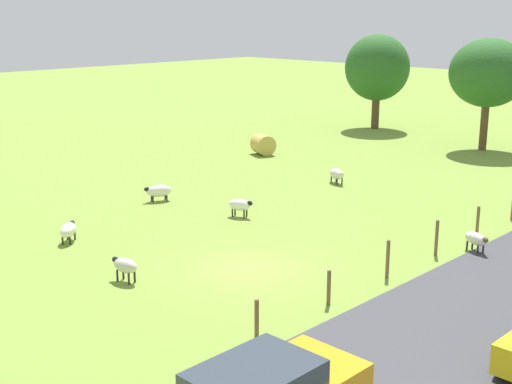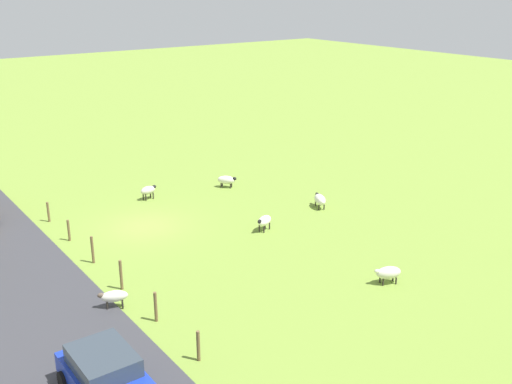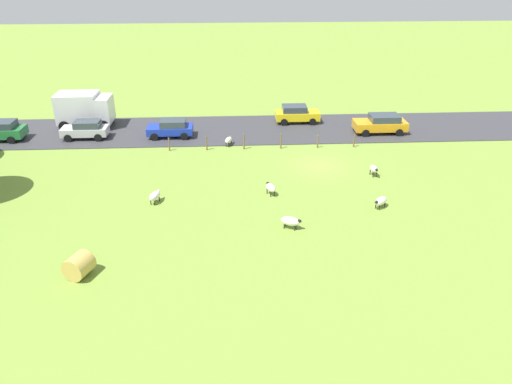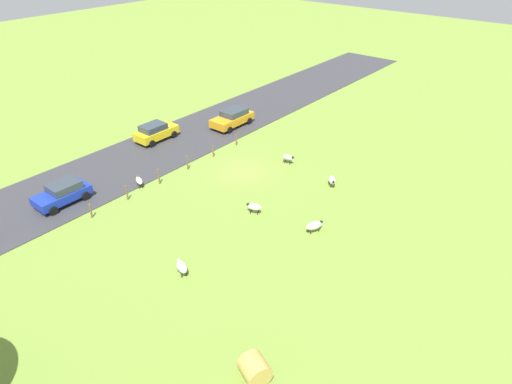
{
  "view_description": "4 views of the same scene",
  "coord_description": "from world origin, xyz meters",
  "px_view_note": "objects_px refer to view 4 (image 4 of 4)",
  "views": [
    {
      "loc": [
        15.7,
        -15.81,
        8.4
      ],
      "look_at": [
        -3.25,
        3.62,
        1.42
      ],
      "focal_mm": 49.42,
      "sensor_mm": 36.0,
      "label": 1
    },
    {
      "loc": [
        12.23,
        26.47,
        11.83
      ],
      "look_at": [
        -5.84,
        1.7,
        1.15
      ],
      "focal_mm": 42.17,
      "sensor_mm": 36.0,
      "label": 2
    },
    {
      "loc": [
        -33.86,
        6.65,
        14.8
      ],
      "look_at": [
        -5.93,
        5.11,
        0.87
      ],
      "focal_mm": 34.43,
      "sensor_mm": 36.0,
      "label": 3
    },
    {
      "loc": [
        -21.41,
        24.42,
        17.71
      ],
      "look_at": [
        -3.75,
        2.79,
        0.8
      ],
      "focal_mm": 31.55,
      "sensor_mm": 36.0,
      "label": 4
    }
  ],
  "objects_px": {
    "sheep_5": "(139,181)",
    "car_0": "(63,193)",
    "sheep_3": "(288,158)",
    "sheep_4": "(332,180)",
    "sheep_0": "(254,207)",
    "car_2": "(233,118)",
    "sheep_1": "(314,226)",
    "sheep_2": "(182,267)",
    "hay_bale_0": "(255,369)",
    "car_4": "(156,132)"
  },
  "relations": [
    {
      "from": "sheep_5",
      "to": "car_0",
      "type": "xyz_separation_m",
      "value": [
        2.35,
        4.98,
        0.34
      ]
    },
    {
      "from": "sheep_3",
      "to": "car_0",
      "type": "height_order",
      "value": "car_0"
    },
    {
      "from": "sheep_4",
      "to": "car_0",
      "type": "height_order",
      "value": "car_0"
    },
    {
      "from": "sheep_0",
      "to": "car_2",
      "type": "xyz_separation_m",
      "value": [
        11.64,
        -10.75,
        0.38
      ]
    },
    {
      "from": "sheep_1",
      "to": "sheep_5",
      "type": "relative_size",
      "value": 1.11
    },
    {
      "from": "sheep_2",
      "to": "hay_bale_0",
      "type": "height_order",
      "value": "hay_bale_0"
    },
    {
      "from": "sheep_4",
      "to": "sheep_5",
      "type": "distance_m",
      "value": 14.94
    },
    {
      "from": "sheep_0",
      "to": "sheep_5",
      "type": "height_order",
      "value": "sheep_0"
    },
    {
      "from": "sheep_2",
      "to": "sheep_5",
      "type": "height_order",
      "value": "sheep_2"
    },
    {
      "from": "car_2",
      "to": "sheep_4",
      "type": "bearing_deg",
      "value": 164.12
    },
    {
      "from": "car_2",
      "to": "hay_bale_0",
      "type": "bearing_deg",
      "value": 133.74
    },
    {
      "from": "sheep_0",
      "to": "sheep_3",
      "type": "height_order",
      "value": "sheep_3"
    },
    {
      "from": "car_0",
      "to": "car_4",
      "type": "distance_m",
      "value": 11.85
    },
    {
      "from": "car_0",
      "to": "car_2",
      "type": "relative_size",
      "value": 0.85
    },
    {
      "from": "sheep_2",
      "to": "sheep_4",
      "type": "relative_size",
      "value": 1.06
    },
    {
      "from": "sheep_1",
      "to": "sheep_0",
      "type": "bearing_deg",
      "value": 10.22
    },
    {
      "from": "sheep_2",
      "to": "sheep_3",
      "type": "height_order",
      "value": "sheep_3"
    },
    {
      "from": "sheep_5",
      "to": "car_2",
      "type": "relative_size",
      "value": 0.26
    },
    {
      "from": "car_0",
      "to": "car_4",
      "type": "bearing_deg",
      "value": -73.86
    },
    {
      "from": "hay_bale_0",
      "to": "car_0",
      "type": "distance_m",
      "value": 20.28
    },
    {
      "from": "car_2",
      "to": "sheep_1",
      "type": "bearing_deg",
      "value": 148.3
    },
    {
      "from": "sheep_1",
      "to": "sheep_2",
      "type": "distance_m",
      "value": 9.14
    },
    {
      "from": "sheep_3",
      "to": "car_0",
      "type": "distance_m",
      "value": 17.85
    },
    {
      "from": "sheep_2",
      "to": "car_2",
      "type": "relative_size",
      "value": 0.27
    },
    {
      "from": "sheep_0",
      "to": "car_4",
      "type": "relative_size",
      "value": 0.28
    },
    {
      "from": "sheep_3",
      "to": "sheep_2",
      "type": "bearing_deg",
      "value": 102.47
    },
    {
      "from": "sheep_3",
      "to": "sheep_5",
      "type": "distance_m",
      "value": 12.37
    },
    {
      "from": "sheep_2",
      "to": "car_0",
      "type": "relative_size",
      "value": 0.31
    },
    {
      "from": "sheep_0",
      "to": "car_0",
      "type": "bearing_deg",
      "value": 33.64
    },
    {
      "from": "sheep_5",
      "to": "sheep_1",
      "type": "bearing_deg",
      "value": -165.48
    },
    {
      "from": "sheep_0",
      "to": "sheep_3",
      "type": "bearing_deg",
      "value": -71.22
    },
    {
      "from": "sheep_3",
      "to": "car_0",
      "type": "bearing_deg",
      "value": 59.71
    },
    {
      "from": "hay_bale_0",
      "to": "car_0",
      "type": "relative_size",
      "value": 0.31
    },
    {
      "from": "sheep_0",
      "to": "car_4",
      "type": "height_order",
      "value": "car_4"
    },
    {
      "from": "sheep_3",
      "to": "hay_bale_0",
      "type": "relative_size",
      "value": 0.89
    },
    {
      "from": "sheep_4",
      "to": "hay_bale_0",
      "type": "xyz_separation_m",
      "value": [
        -6.28,
        17.11,
        0.13
      ]
    },
    {
      "from": "hay_bale_0",
      "to": "car_2",
      "type": "xyz_separation_m",
      "value": [
        20.14,
        -21.05,
        0.3
      ]
    },
    {
      "from": "sheep_1",
      "to": "sheep_3",
      "type": "relative_size",
      "value": 1.21
    },
    {
      "from": "car_4",
      "to": "sheep_5",
      "type": "bearing_deg",
      "value": 131.38
    },
    {
      "from": "car_4",
      "to": "sheep_3",
      "type": "bearing_deg",
      "value": -161.87
    },
    {
      "from": "car_2",
      "to": "sheep_0",
      "type": "bearing_deg",
      "value": 137.28
    },
    {
      "from": "sheep_2",
      "to": "car_0",
      "type": "xyz_separation_m",
      "value": [
        12.37,
        0.17,
        0.36
      ]
    },
    {
      "from": "sheep_4",
      "to": "sheep_5",
      "type": "bearing_deg",
      "value": 39.76
    },
    {
      "from": "sheep_0",
      "to": "car_2",
      "type": "distance_m",
      "value": 15.85
    },
    {
      "from": "sheep_4",
      "to": "hay_bale_0",
      "type": "relative_size",
      "value": 0.95
    },
    {
      "from": "sheep_1",
      "to": "car_4",
      "type": "xyz_separation_m",
      "value": [
        19.37,
        -2.85,
        0.41
      ]
    },
    {
      "from": "sheep_4",
      "to": "car_2",
      "type": "xyz_separation_m",
      "value": [
        13.86,
        -3.94,
        0.43
      ]
    },
    {
      "from": "sheep_0",
      "to": "sheep_5",
      "type": "distance_m",
      "value": 9.66
    },
    {
      "from": "car_0",
      "to": "sheep_4",
      "type": "bearing_deg",
      "value": -133.59
    },
    {
      "from": "car_0",
      "to": "sheep_1",
      "type": "bearing_deg",
      "value": -152.04
    }
  ]
}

